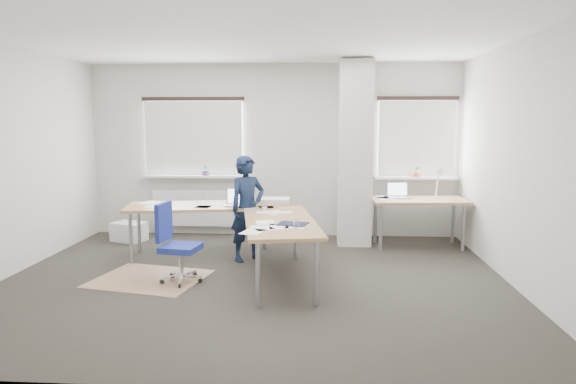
# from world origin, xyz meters

# --- Properties ---
(ground) EXTENTS (6.00, 6.00, 0.00)m
(ground) POSITION_xyz_m (0.00, 0.00, 0.00)
(ground) COLOR #2B2722
(ground) RESTS_ON ground
(room_shell) EXTENTS (6.04, 5.04, 2.82)m
(room_shell) POSITION_xyz_m (0.18, 0.45, 1.75)
(room_shell) COLOR beige
(room_shell) RESTS_ON ground
(floor_mat) EXTENTS (1.44, 1.29, 0.01)m
(floor_mat) POSITION_xyz_m (-1.26, -0.03, 0.00)
(floor_mat) COLOR #9C7655
(floor_mat) RESTS_ON ground
(white_crate) EXTENTS (0.58, 0.49, 0.30)m
(white_crate) POSITION_xyz_m (-2.24, 1.89, 0.15)
(white_crate) COLOR white
(white_crate) RESTS_ON ground
(desk_main) EXTENTS (2.80, 2.63, 0.96)m
(desk_main) POSITION_xyz_m (-0.24, 0.57, 0.69)
(desk_main) COLOR #A07745
(desk_main) RESTS_ON ground
(desk_side) EXTENTS (1.44, 0.78, 1.22)m
(desk_side) POSITION_xyz_m (2.25, 1.80, 0.69)
(desk_side) COLOR #A07745
(desk_side) RESTS_ON ground
(task_chair) EXTENTS (0.51, 0.51, 0.94)m
(task_chair) POSITION_xyz_m (-0.88, -0.11, 0.26)
(task_chair) COLOR navy
(task_chair) RESTS_ON ground
(person) EXTENTS (0.62, 0.59, 1.43)m
(person) POSITION_xyz_m (-0.20, 0.89, 0.71)
(person) COLOR black
(person) RESTS_ON ground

